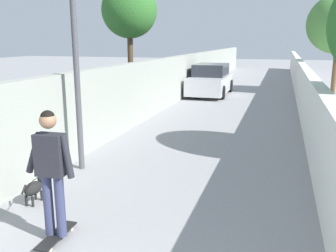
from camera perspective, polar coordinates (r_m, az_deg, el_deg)
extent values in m
plane|color=gray|center=(15.31, 9.96, 2.84)|extent=(80.00, 80.00, 0.00)
cube|color=#999E93|center=(13.84, -2.17, 6.12)|extent=(48.00, 0.30, 2.00)
cube|color=silver|center=(13.12, 20.73, 4.19)|extent=(48.00, 0.30, 1.68)
cylinder|color=brown|center=(20.16, 24.43, 7.97)|extent=(0.23, 0.23, 2.54)
cylinder|color=#473523|center=(15.19, -5.81, 8.94)|extent=(0.22, 0.22, 3.18)
ellipsoid|color=#2D6628|center=(15.19, -6.01, 17.42)|extent=(2.18, 2.18, 2.16)
cylinder|color=#4C4C51|center=(7.80, -13.87, 6.01)|extent=(0.12, 0.12, 3.56)
cube|color=black|center=(5.52, -16.89, -15.91)|extent=(0.81, 0.24, 0.02)
cylinder|color=beige|center=(5.78, -16.01, -14.92)|extent=(0.06, 0.03, 0.06)
cylinder|color=beige|center=(5.71, -14.75, -15.17)|extent=(0.06, 0.03, 0.06)
cylinder|color=beige|center=(5.37, -19.13, -17.47)|extent=(0.06, 0.03, 0.06)
cylinder|color=beige|center=(5.30, -17.80, -17.79)|extent=(0.06, 0.03, 0.06)
cylinder|color=#333859|center=(5.36, -18.06, -11.52)|extent=(0.14, 0.14, 0.87)
cylinder|color=#333859|center=(5.27, -16.36, -11.83)|extent=(0.14, 0.14, 0.87)
cube|color=#26262D|center=(5.06, -17.77, -4.27)|extent=(0.24, 0.39, 0.56)
cylinder|color=#26262D|center=(5.19, -20.03, -3.92)|extent=(0.10, 0.29, 0.58)
cylinder|color=#26262D|center=(4.95, -15.39, -4.59)|extent=(0.10, 0.18, 0.59)
sphere|color=#9E7051|center=(4.95, -18.14, 0.83)|extent=(0.22, 0.22, 0.22)
sphere|color=black|center=(4.94, -18.17, 1.27)|extent=(0.19, 0.19, 0.19)
ellipsoid|color=black|center=(6.67, -20.16, -9.05)|extent=(0.41, 0.24, 0.22)
sphere|color=black|center=(6.85, -18.98, -7.75)|extent=(0.15, 0.15, 0.15)
cone|color=black|center=(6.84, -19.31, -7.08)|extent=(0.05, 0.05, 0.06)
cone|color=black|center=(6.80, -18.74, -7.16)|extent=(0.05, 0.05, 0.06)
cylinder|color=black|center=(6.87, -19.85, -9.98)|extent=(0.04, 0.04, 0.18)
cylinder|color=black|center=(6.81, -19.00, -10.14)|extent=(0.04, 0.04, 0.18)
cylinder|color=black|center=(6.68, -21.10, -10.77)|extent=(0.04, 0.04, 0.18)
cylinder|color=black|center=(6.61, -20.23, -10.94)|extent=(0.04, 0.04, 0.18)
cylinder|color=black|center=(6.46, -21.48, -9.16)|extent=(0.14, 0.04, 0.13)
cylinder|color=black|center=(5.87, -19.10, -7.25)|extent=(0.93, 1.06, 0.66)
cube|color=silver|center=(18.73, 6.64, 6.55)|extent=(4.24, 1.70, 0.80)
cube|color=#262B33|center=(18.67, 6.69, 8.62)|extent=(2.20, 1.50, 0.60)
cylinder|color=black|center=(20.20, 5.10, 6.38)|extent=(0.64, 0.22, 0.64)
cylinder|color=black|center=(19.93, 9.57, 6.16)|extent=(0.64, 0.22, 0.64)
cylinder|color=black|center=(17.65, 3.29, 5.43)|extent=(0.64, 0.22, 0.64)
cylinder|color=black|center=(17.35, 8.39, 5.17)|extent=(0.64, 0.22, 0.64)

